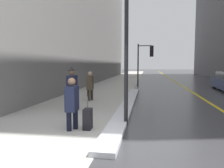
% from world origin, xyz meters
% --- Properties ---
extents(ground_plane, '(160.00, 160.00, 0.00)m').
position_xyz_m(ground_plane, '(0.00, 0.00, 0.00)').
color(ground_plane, '#38383A').
extents(sidewalk_slab, '(4.00, 80.00, 0.01)m').
position_xyz_m(sidewalk_slab, '(-2.00, 15.00, 0.01)').
color(sidewalk_slab, '#B2AFA8').
rests_on(sidewalk_slab, ground).
extents(road_centre_stripe, '(0.16, 80.00, 0.00)m').
position_xyz_m(road_centre_stripe, '(4.00, 15.00, 0.00)').
color(road_centre_stripe, gold).
rests_on(road_centre_stripe, ground).
extents(snow_bank_curb, '(0.54, 11.34, 0.13)m').
position_xyz_m(snow_bank_curb, '(0.16, 4.97, 0.06)').
color(snow_bank_curb, silver).
rests_on(snow_bank_curb, ground).
extents(lamp_post, '(0.28, 0.28, 5.11)m').
position_xyz_m(lamp_post, '(0.39, 1.73, 3.04)').
color(lamp_post, black).
rests_on(lamp_post, ground).
extents(traffic_light_near, '(1.31, 0.32, 3.54)m').
position_xyz_m(traffic_light_near, '(0.94, 13.65, 2.55)').
color(traffic_light_near, black).
rests_on(traffic_light_near, ground).
extents(pedestrian_nearside, '(0.30, 0.49, 1.48)m').
position_xyz_m(pedestrian_nearside, '(-1.04, 1.00, 0.82)').
color(pedestrian_nearside, black).
rests_on(pedestrian_nearside, ground).
extents(pedestrian_in_fedora, '(0.37, 0.55, 1.75)m').
position_xyz_m(pedestrian_in_fedora, '(-1.96, 3.59, 0.96)').
color(pedestrian_in_fedora, black).
rests_on(pedestrian_in_fedora, ground).
extents(pedestrian_with_shoulder_bag, '(0.30, 0.70, 1.49)m').
position_xyz_m(pedestrian_with_shoulder_bag, '(-1.86, 6.02, 0.83)').
color(pedestrian_with_shoulder_bag, '#2A241B').
rests_on(pedestrian_with_shoulder_bag, ground).
extents(rolling_suitcase, '(0.23, 0.37, 0.95)m').
position_xyz_m(rolling_suitcase, '(-0.63, 1.14, 0.30)').
color(rolling_suitcase, black).
rests_on(rolling_suitcase, ground).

